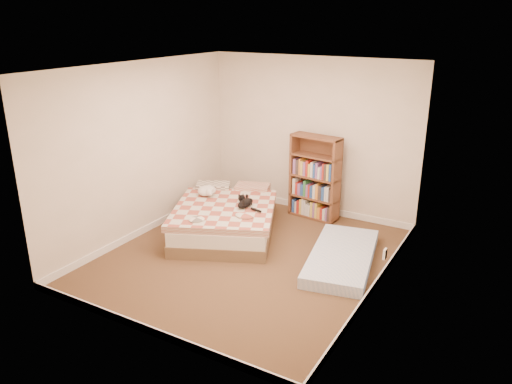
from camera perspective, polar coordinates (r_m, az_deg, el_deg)
The scene contains 6 objects.
room at distance 6.33m, azimuth -1.02°, elevation 2.32°, with size 3.51×4.01×2.51m.
bed at distance 7.46m, azimuth -3.31°, elevation -2.86°, with size 2.02×2.31×0.52m.
bookshelf at distance 7.96m, azimuth 6.75°, elevation 0.62°, with size 0.84×0.37×1.34m.
floor_mattress at distance 6.69m, azimuth 9.77°, elevation -7.34°, with size 0.77×1.70×0.15m, color #7D9DD0.
black_cat at distance 7.20m, azimuth -1.10°, elevation -1.21°, with size 0.36×0.57×0.13m.
white_dog at distance 7.67m, azimuth -5.63°, elevation 0.14°, with size 0.32×0.34×0.15m.
Camera 1 is at (3.12, -5.18, 3.07)m, focal length 35.00 mm.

